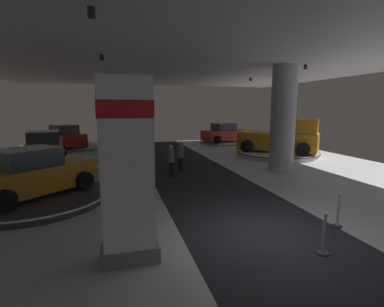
{
  "coord_description": "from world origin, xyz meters",
  "views": [
    {
      "loc": [
        -3.79,
        -6.48,
        3.37
      ],
      "look_at": [
        -0.59,
        5.33,
        1.4
      ],
      "focal_mm": 26.76,
      "sensor_mm": 36.0,
      "label": 1
    }
  ],
  "objects_px": {
    "display_car_mid_left": "(32,174)",
    "display_platform_deep_right": "(225,143)",
    "display_car_deep_right": "(225,133)",
    "display_platform_mid_left": "(35,197)",
    "pickup_truck_far_right": "(282,139)",
    "display_platform_deep_left": "(65,149)",
    "display_platform_far_right": "(277,153)",
    "visitor_walking_near": "(171,159)",
    "display_platform_far_left": "(46,165)",
    "visitor_walking_far": "(180,155)",
    "column_right": "(283,120)",
    "display_car_deep_left": "(64,137)",
    "brand_sign_pylon": "(127,170)",
    "display_car_far_left": "(44,148)"
  },
  "relations": [
    {
      "from": "display_car_mid_left",
      "to": "display_platform_deep_right",
      "type": "xyz_separation_m",
      "value": [
        12.79,
        13.6,
        -0.88
      ]
    },
    {
      "from": "display_platform_far_left",
      "to": "display_platform_deep_right",
      "type": "bearing_deg",
      "value": 28.75
    },
    {
      "from": "display_platform_mid_left",
      "to": "visitor_walking_near",
      "type": "relative_size",
      "value": 3.28
    },
    {
      "from": "display_platform_far_right",
      "to": "display_car_far_left",
      "type": "distance_m",
      "value": 14.85
    },
    {
      "from": "column_right",
      "to": "display_car_mid_left",
      "type": "xyz_separation_m",
      "value": [
        -11.43,
        -2.11,
        -1.73
      ]
    },
    {
      "from": "display_car_deep_left",
      "to": "pickup_truck_far_right",
      "type": "height_order",
      "value": "pickup_truck_far_right"
    },
    {
      "from": "column_right",
      "to": "display_platform_far_right",
      "type": "xyz_separation_m",
      "value": [
        2.52,
        4.47,
        -2.58
      ]
    },
    {
      "from": "display_car_mid_left",
      "to": "display_platform_deep_right",
      "type": "relative_size",
      "value": 0.9
    },
    {
      "from": "display_platform_deep_left",
      "to": "display_platform_far_left",
      "type": "height_order",
      "value": "display_platform_far_left"
    },
    {
      "from": "pickup_truck_far_right",
      "to": "display_platform_far_left",
      "type": "relative_size",
      "value": 0.93
    },
    {
      "from": "brand_sign_pylon",
      "to": "display_car_deep_left",
      "type": "bearing_deg",
      "value": 102.67
    },
    {
      "from": "display_platform_deep_right",
      "to": "visitor_walking_far",
      "type": "distance_m",
      "value": 12.19
    },
    {
      "from": "display_car_deep_left",
      "to": "visitor_walking_near",
      "type": "height_order",
      "value": "display_car_deep_left"
    },
    {
      "from": "display_platform_far_right",
      "to": "brand_sign_pylon",
      "type": "bearing_deg",
      "value": -132.88
    },
    {
      "from": "display_car_deep_left",
      "to": "display_platform_deep_right",
      "type": "height_order",
      "value": "display_car_deep_left"
    },
    {
      "from": "column_right",
      "to": "display_car_mid_left",
      "type": "relative_size",
      "value": 1.28
    },
    {
      "from": "display_platform_deep_left",
      "to": "column_right",
      "type": "bearing_deg",
      "value": -41.3
    },
    {
      "from": "column_right",
      "to": "display_car_deep_left",
      "type": "xyz_separation_m",
      "value": [
        -12.32,
        10.81,
        -1.65
      ]
    },
    {
      "from": "column_right",
      "to": "brand_sign_pylon",
      "type": "xyz_separation_m",
      "value": [
        -8.28,
        -7.16,
        -0.68
      ]
    },
    {
      "from": "display_platform_far_left",
      "to": "display_platform_deep_right",
      "type": "xyz_separation_m",
      "value": [
        13.65,
        7.49,
        -0.07
      ]
    },
    {
      "from": "brand_sign_pylon",
      "to": "display_platform_far_right",
      "type": "height_order",
      "value": "brand_sign_pylon"
    },
    {
      "from": "display_platform_deep_left",
      "to": "visitor_walking_near",
      "type": "height_order",
      "value": "visitor_walking_near"
    },
    {
      "from": "display_platform_mid_left",
      "to": "display_car_far_left",
      "type": "height_order",
      "value": "display_car_far_left"
    },
    {
      "from": "display_platform_far_right",
      "to": "display_platform_far_left",
      "type": "relative_size",
      "value": 0.99
    },
    {
      "from": "column_right",
      "to": "pickup_truck_far_right",
      "type": "relative_size",
      "value": 1.03
    },
    {
      "from": "display_car_mid_left",
      "to": "display_car_deep_left",
      "type": "relative_size",
      "value": 0.95
    },
    {
      "from": "column_right",
      "to": "display_platform_far_right",
      "type": "distance_m",
      "value": 5.75
    },
    {
      "from": "display_platform_deep_left",
      "to": "display_car_deep_left",
      "type": "distance_m",
      "value": 0.92
    },
    {
      "from": "column_right",
      "to": "visitor_walking_near",
      "type": "xyz_separation_m",
      "value": [
        -5.91,
        0.22,
        -1.84
      ]
    },
    {
      "from": "display_car_far_left",
      "to": "display_platform_deep_right",
      "type": "distance_m",
      "value": 15.59
    },
    {
      "from": "display_platform_deep_left",
      "to": "display_platform_far_left",
      "type": "relative_size",
      "value": 1.05
    },
    {
      "from": "display_platform_deep_left",
      "to": "display_car_far_left",
      "type": "xyz_separation_m",
      "value": [
        0.05,
        -6.81,
        0.95
      ]
    },
    {
      "from": "column_right",
      "to": "display_car_deep_right",
      "type": "distance_m",
      "value": 11.69
    },
    {
      "from": "display_car_deep_left",
      "to": "display_platform_far_left",
      "type": "height_order",
      "value": "display_car_deep_left"
    },
    {
      "from": "display_car_far_left",
      "to": "visitor_walking_near",
      "type": "distance_m",
      "value": 7.44
    },
    {
      "from": "display_car_far_left",
      "to": "display_car_deep_left",
      "type": "bearing_deg",
      "value": 90.27
    },
    {
      "from": "display_car_far_left",
      "to": "display_platform_far_right",
      "type": "bearing_deg",
      "value": 1.69
    },
    {
      "from": "display_car_deep_left",
      "to": "display_platform_far_right",
      "type": "bearing_deg",
      "value": -23.13
    },
    {
      "from": "display_platform_mid_left",
      "to": "display_platform_deep_right",
      "type": "relative_size",
      "value": 1.09
    },
    {
      "from": "column_right",
      "to": "visitor_walking_far",
      "type": "height_order",
      "value": "column_right"
    },
    {
      "from": "display_platform_far_left",
      "to": "display_car_deep_right",
      "type": "height_order",
      "value": "display_car_deep_right"
    },
    {
      "from": "brand_sign_pylon",
      "to": "visitor_walking_near",
      "type": "relative_size",
      "value": 2.51
    },
    {
      "from": "column_right",
      "to": "visitor_walking_near",
      "type": "bearing_deg",
      "value": 177.84
    },
    {
      "from": "display_platform_mid_left",
      "to": "pickup_truck_far_right",
      "type": "height_order",
      "value": "pickup_truck_far_right"
    },
    {
      "from": "column_right",
      "to": "visitor_walking_far",
      "type": "xyz_separation_m",
      "value": [
        -5.21,
        1.25,
        -1.84
      ]
    },
    {
      "from": "display_platform_deep_left",
      "to": "display_platform_far_right",
      "type": "height_order",
      "value": "display_platform_deep_left"
    },
    {
      "from": "display_car_mid_left",
      "to": "display_car_deep_right",
      "type": "xyz_separation_m",
      "value": [
        12.76,
        13.59,
        -0.01
      ]
    },
    {
      "from": "display_platform_deep_right",
      "to": "display_car_deep_right",
      "type": "distance_m",
      "value": 0.87
    },
    {
      "from": "display_platform_far_left",
      "to": "display_car_far_left",
      "type": "relative_size",
      "value": 1.29
    },
    {
      "from": "display_car_deep_right",
      "to": "visitor_walking_near",
      "type": "xyz_separation_m",
      "value": [
        -7.24,
        -11.26,
        -0.1
      ]
    }
  ]
}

